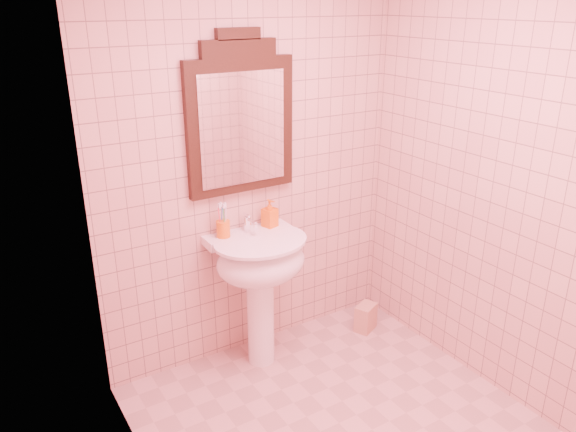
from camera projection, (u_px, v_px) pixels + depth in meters
back_wall at (251, 166)px, 3.43m from camera, size 2.00×0.02×2.50m
pedestal_sink at (260, 269)px, 3.43m from camera, size 0.58×0.58×0.86m
faucet at (249, 223)px, 3.44m from camera, size 0.04×0.16×0.11m
mirror at (241, 119)px, 3.26m from camera, size 0.68×0.06×0.95m
toothbrush_cup at (223, 229)px, 3.37m from camera, size 0.08×0.08×0.19m
soap_dispenser at (270, 213)px, 3.51m from camera, size 0.10×0.10×0.18m
towel at (366, 317)px, 3.97m from camera, size 0.19×0.16×0.19m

